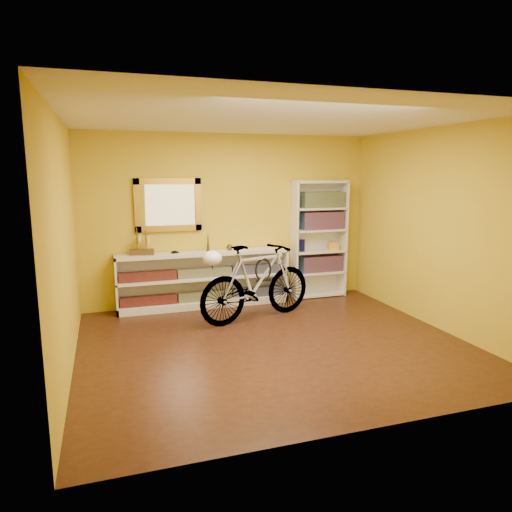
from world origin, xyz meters
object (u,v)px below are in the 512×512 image
object	(u,v)px
bicycle	(257,282)
helmet	(212,258)
console_unit	(204,279)
bookcase	(319,239)

from	to	relation	value
bicycle	helmet	xyz separation A→B (m)	(-0.67, -0.19, 0.41)
helmet	console_unit	bearing A→B (deg)	84.24
console_unit	bicycle	bearing A→B (deg)	-56.48
console_unit	bicycle	xyz separation A→B (m)	(0.56, -0.85, 0.11)
console_unit	helmet	distance (m)	1.17
bicycle	console_unit	bearing A→B (deg)	17.23
bookcase	helmet	distance (m)	2.28
console_unit	helmet	size ratio (longest dim) A/B	10.18
console_unit	bookcase	distance (m)	1.98
bookcase	helmet	xyz separation A→B (m)	(-2.01, -1.07, -0.01)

